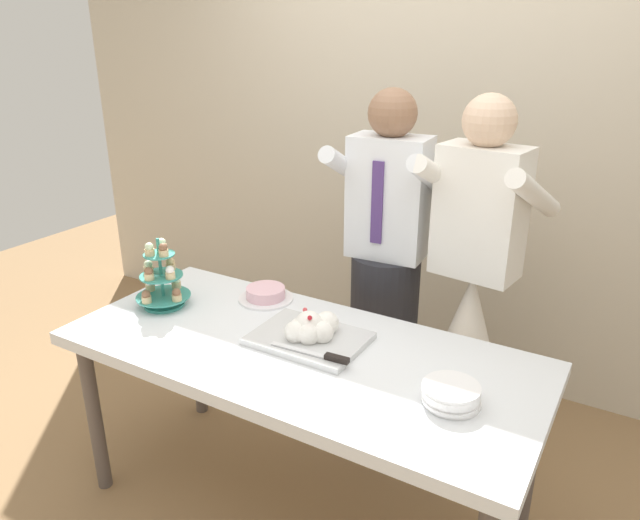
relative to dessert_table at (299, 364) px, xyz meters
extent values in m
plane|color=olive|center=(0.00, 0.00, -0.70)|extent=(8.00, 8.00, 0.00)
cube|color=beige|center=(0.00, 1.45, 0.75)|extent=(5.20, 0.10, 2.90)
cube|color=silver|center=(0.00, 0.00, 0.05)|extent=(1.80, 0.80, 0.05)
cylinder|color=#564C47|center=(-0.82, -0.32, -0.34)|extent=(0.06, 0.06, 0.72)
cylinder|color=#564C47|center=(-0.82, 0.32, -0.34)|extent=(0.06, 0.06, 0.72)
cylinder|color=#564C47|center=(0.82, 0.32, -0.34)|extent=(0.06, 0.06, 0.72)
cylinder|color=teal|center=(-0.69, 0.01, 0.08)|extent=(0.17, 0.17, 0.01)
cylinder|color=teal|center=(-0.69, 0.01, 0.23)|extent=(0.01, 0.01, 0.31)
cylinder|color=teal|center=(-0.69, 0.01, 0.12)|extent=(0.23, 0.23, 0.01)
cylinder|color=#D1B784|center=(-0.60, 0.00, 0.14)|extent=(0.04, 0.04, 0.03)
sphere|color=brown|center=(-0.60, 0.00, 0.16)|extent=(0.04, 0.04, 0.04)
cylinder|color=#D1B784|center=(-0.69, 0.10, 0.14)|extent=(0.04, 0.04, 0.03)
sphere|color=beige|center=(-0.69, 0.10, 0.16)|extent=(0.04, 0.04, 0.04)
cylinder|color=#D1B784|center=(-0.77, 0.02, 0.14)|extent=(0.04, 0.04, 0.03)
sphere|color=white|center=(-0.77, 0.02, 0.16)|extent=(0.04, 0.04, 0.04)
cylinder|color=#D1B784|center=(-0.69, -0.08, 0.14)|extent=(0.04, 0.04, 0.03)
sphere|color=brown|center=(-0.69, -0.08, 0.16)|extent=(0.04, 0.04, 0.04)
cylinder|color=teal|center=(-0.69, 0.01, 0.21)|extent=(0.18, 0.18, 0.01)
cylinder|color=#D1B784|center=(-0.63, 0.00, 0.23)|extent=(0.04, 0.04, 0.03)
sphere|color=white|center=(-0.63, 0.00, 0.25)|extent=(0.04, 0.04, 0.04)
cylinder|color=#D1B784|center=(-0.69, 0.07, 0.23)|extent=(0.04, 0.04, 0.03)
sphere|color=#D6B27A|center=(-0.69, 0.07, 0.25)|extent=(0.04, 0.04, 0.04)
cylinder|color=#D1B784|center=(-0.75, 0.00, 0.23)|extent=(0.04, 0.04, 0.03)
sphere|color=beige|center=(-0.75, 0.00, 0.25)|extent=(0.04, 0.04, 0.04)
cylinder|color=#D1B784|center=(-0.69, -0.05, 0.23)|extent=(0.04, 0.04, 0.03)
sphere|color=brown|center=(-0.69, -0.05, 0.25)|extent=(0.04, 0.04, 0.04)
cylinder|color=teal|center=(-0.69, 0.01, 0.31)|extent=(0.13, 0.13, 0.01)
cylinder|color=#D1B784|center=(-0.65, 0.00, 0.33)|extent=(0.04, 0.04, 0.03)
sphere|color=brown|center=(-0.65, 0.00, 0.35)|extent=(0.04, 0.04, 0.04)
cylinder|color=#D1B784|center=(-0.70, 0.04, 0.33)|extent=(0.04, 0.04, 0.03)
sphere|color=beige|center=(-0.70, 0.04, 0.35)|extent=(0.04, 0.04, 0.04)
cylinder|color=#D1B784|center=(-0.70, -0.02, 0.33)|extent=(0.04, 0.04, 0.03)
sphere|color=beige|center=(-0.70, -0.02, 0.35)|extent=(0.04, 0.04, 0.04)
cube|color=silver|center=(0.01, 0.06, 0.09)|extent=(0.42, 0.31, 0.02)
sphere|color=white|center=(0.07, 0.06, 0.13)|extent=(0.09, 0.09, 0.09)
sphere|color=white|center=(0.05, 0.13, 0.13)|extent=(0.09, 0.09, 0.09)
sphere|color=white|center=(-0.02, 0.12, 0.12)|extent=(0.07, 0.07, 0.07)
sphere|color=white|center=(-0.03, 0.06, 0.12)|extent=(0.07, 0.07, 0.07)
sphere|color=white|center=(-0.02, 0.01, 0.13)|extent=(0.09, 0.09, 0.09)
sphere|color=white|center=(0.03, 0.02, 0.13)|extent=(0.09, 0.09, 0.09)
sphere|color=white|center=(0.01, 0.06, 0.14)|extent=(0.11, 0.11, 0.11)
sphere|color=#DB474C|center=(0.01, 0.06, 0.18)|extent=(0.02, 0.02, 0.02)
sphere|color=#DB474C|center=(0.02, 0.04, 0.17)|extent=(0.02, 0.02, 0.02)
sphere|color=#B21923|center=(0.03, 0.03, 0.19)|extent=(0.02, 0.02, 0.02)
sphere|color=#B21923|center=(0.01, 0.06, 0.19)|extent=(0.02, 0.02, 0.02)
sphere|color=#DB474C|center=(-0.03, 0.09, 0.18)|extent=(0.02, 0.02, 0.02)
cube|color=silver|center=(0.04, -0.06, 0.10)|extent=(0.23, 0.04, 0.00)
cube|color=black|center=(0.19, -0.05, 0.11)|extent=(0.09, 0.03, 0.02)
cylinder|color=white|center=(0.61, -0.05, 0.08)|extent=(0.18, 0.18, 0.01)
cylinder|color=white|center=(0.61, -0.06, 0.09)|extent=(0.18, 0.18, 0.01)
cylinder|color=white|center=(0.60, -0.05, 0.10)|extent=(0.18, 0.18, 0.01)
cylinder|color=white|center=(0.61, -0.06, 0.11)|extent=(0.18, 0.18, 0.01)
cylinder|color=white|center=(0.60, -0.06, 0.12)|extent=(0.18, 0.18, 0.01)
cylinder|color=white|center=(0.61, -0.05, 0.13)|extent=(0.18, 0.18, 0.01)
cylinder|color=white|center=(-0.35, 0.28, 0.08)|extent=(0.24, 0.24, 0.01)
cylinder|color=#EAB7C6|center=(-0.35, 0.28, 0.11)|extent=(0.17, 0.17, 0.05)
cylinder|color=#232328|center=(0.03, 0.70, -0.24)|extent=(0.32, 0.32, 0.92)
cube|color=white|center=(0.03, 0.70, 0.49)|extent=(0.35, 0.22, 0.54)
sphere|color=#8C664C|center=(0.03, 0.70, 0.85)|extent=(0.21, 0.21, 0.21)
cylinder|color=white|center=(-0.16, 0.69, 0.60)|extent=(0.11, 0.49, 0.28)
cylinder|color=white|center=(0.21, 0.71, 0.60)|extent=(0.11, 0.49, 0.28)
cube|color=#4C3372|center=(0.03, 0.59, 0.49)|extent=(0.05, 0.02, 0.36)
cone|color=white|center=(0.44, 0.68, -0.24)|extent=(0.56, 0.56, 0.92)
cube|color=white|center=(0.44, 0.68, 0.49)|extent=(0.36, 0.25, 0.54)
sphere|color=beige|center=(0.44, 0.68, 0.85)|extent=(0.21, 0.21, 0.21)
cylinder|color=white|center=(0.27, 0.71, 0.60)|extent=(0.14, 0.49, 0.28)
cylinder|color=white|center=(0.65, 0.66, 0.60)|extent=(0.14, 0.49, 0.28)
camera|label=1|loc=(1.05, -1.62, 1.18)|focal=33.15mm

